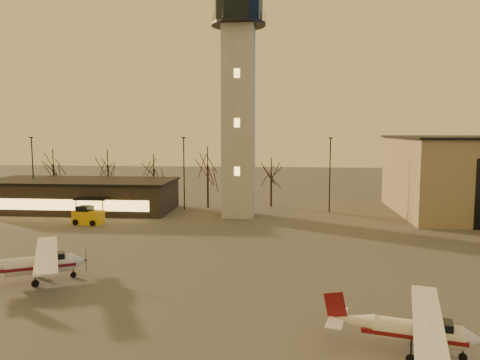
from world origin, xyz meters
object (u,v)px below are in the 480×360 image
Objects in this scene: control_tower at (239,88)px; terminal at (82,195)px; service_cart at (88,217)px; cessna_front at (419,336)px; cessna_rear at (42,267)px.

control_tower is 26.24m from terminal.
terminal is 7.07× the size of service_cart.
cessna_front is (34.57, -38.62, -1.20)m from terminal.
control_tower is 33.66m from cessna_rear.
control_tower reaches higher than cessna_front.
control_tower is 1.28× the size of terminal.
terminal is (-21.99, 1.98, -14.17)m from control_tower.
cessna_rear is at bearing -113.51° from control_tower.
service_cart is (-29.91, 29.80, -0.14)m from cessna_front.
cessna_front is at bearing -47.52° from cessna_rear.
service_cart is (-5.37, 20.67, -0.23)m from cessna_rear.
terminal is at bearing 145.86° from cessna_front.
service_cart is (-17.34, -6.83, -15.51)m from control_tower.
cessna_front is (12.57, -36.64, -15.37)m from control_tower.
terminal is 10.06m from service_cart.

